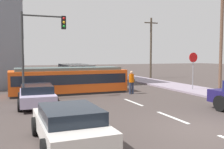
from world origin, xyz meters
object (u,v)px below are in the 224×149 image
at_px(streetcar_tram, 69,80).
at_px(city_bus, 76,73).
at_px(parked_sedan_near, 69,124).
at_px(stop_sign, 193,63).
at_px(parked_sedan_mid, 37,95).
at_px(parked_sedan_furthest, 26,76).
at_px(parked_sedan_far, 25,81).
at_px(utility_pole_near, 221,32).
at_px(utility_pole_mid, 151,47).
at_px(pedestrian_crossing, 132,81).
at_px(traffic_light_mast, 40,39).

distance_m(streetcar_tram, city_bus, 6.80).
xyz_separation_m(parked_sedan_near, stop_sign, (11.53, 8.49, 1.57)).
relative_size(parked_sedan_mid, parked_sedan_furthest, 0.96).
xyz_separation_m(city_bus, parked_sedan_far, (-4.96, -2.53, -0.47)).
xyz_separation_m(parked_sedan_mid, parked_sedan_far, (-0.30, 8.12, 0.00)).
bearing_deg(utility_pole_near, parked_sedan_mid, -175.28).
height_order(parked_sedan_furthest, stop_sign, stop_sign).
bearing_deg(parked_sedan_near, parked_sedan_furthest, 91.01).
relative_size(parked_sedan_furthest, utility_pole_mid, 0.58).
distance_m(pedestrian_crossing, traffic_light_mast, 6.98).
xyz_separation_m(utility_pole_near, utility_pole_mid, (0.60, 11.99, -0.79)).
relative_size(city_bus, pedestrian_crossing, 3.30).
height_order(pedestrian_crossing, parked_sedan_mid, pedestrian_crossing).
bearing_deg(stop_sign, parked_sedan_mid, -171.22).
relative_size(streetcar_tram, utility_pole_mid, 1.14).
bearing_deg(parked_sedan_near, utility_pole_mid, 54.34).
xyz_separation_m(parked_sedan_mid, traffic_light_mast, (0.43, 2.22, 3.17)).
xyz_separation_m(city_bus, utility_pole_near, (9.40, -9.50, 3.56)).
bearing_deg(utility_pole_mid, utility_pole_near, -92.84).
bearing_deg(streetcar_tram, parked_sedan_far, 126.60).
height_order(traffic_light_mast, utility_pole_near, utility_pole_near).
bearing_deg(streetcar_tram, parked_sedan_near, -101.47).
bearing_deg(parked_sedan_near, traffic_light_mast, 90.12).
relative_size(streetcar_tram, parked_sedan_furthest, 1.95).
distance_m(city_bus, stop_sign, 11.51).
height_order(city_bus, utility_pole_mid, utility_pole_mid).
distance_m(parked_sedan_furthest, stop_sign, 17.18).
relative_size(city_bus, parked_sedan_near, 1.31).
distance_m(pedestrian_crossing, stop_sign, 5.33).
height_order(streetcar_tram, parked_sedan_furthest, streetcar_tram).
distance_m(stop_sign, traffic_light_mast, 11.66).
xyz_separation_m(streetcar_tram, city_bus, (2.02, 6.50, 0.10)).
distance_m(parked_sedan_near, utility_pole_mid, 24.58).
height_order(city_bus, parked_sedan_far, city_bus).
xyz_separation_m(parked_sedan_far, utility_pole_near, (14.36, -6.96, 4.03)).
bearing_deg(parked_sedan_far, parked_sedan_near, -87.09).
height_order(parked_sedan_mid, parked_sedan_far, same).
bearing_deg(parked_sedan_furthest, parked_sedan_near, -88.99).
bearing_deg(pedestrian_crossing, streetcar_tram, 154.33).
xyz_separation_m(parked_sedan_near, parked_sedan_furthest, (-0.37, 20.79, -0.00)).
distance_m(parked_sedan_near, parked_sedan_furthest, 20.80).
xyz_separation_m(parked_sedan_far, parked_sedan_furthest, (0.38, 6.02, -0.00)).
height_order(streetcar_tram, parked_sedan_near, streetcar_tram).
bearing_deg(stop_sign, parked_sedan_near, -143.62).
bearing_deg(parked_sedan_mid, parked_sedan_far, 92.15).
distance_m(pedestrian_crossing, parked_sedan_far, 9.28).
bearing_deg(parked_sedan_near, stop_sign, 36.38).
bearing_deg(parked_sedan_mid, utility_pole_near, 4.72).
relative_size(parked_sedan_near, parked_sedan_furthest, 0.98).
distance_m(parked_sedan_near, utility_pole_near, 16.20).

